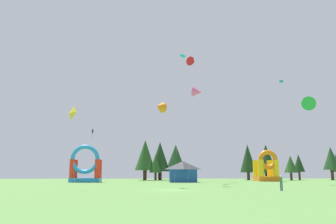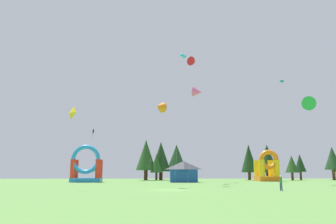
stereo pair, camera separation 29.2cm
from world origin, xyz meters
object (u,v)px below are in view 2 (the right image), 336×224
person_near_camera (281,182)px  kite_green_delta (307,103)px  kite_orange_delta (160,107)px  festival_tent (184,172)px  kite_black_diamond (93,132)px  kite_yellow_diamond (71,113)px  inflatable_blue_arch (267,170)px  kite_red_delta (193,62)px  kite_pink_delta (197,92)px  inflatable_red_slide (86,168)px  kite_teal_parafoil (282,81)px  kite_cyan_parafoil (183,56)px

person_near_camera → kite_green_delta: bearing=-95.7°
kite_orange_delta → person_near_camera: size_ratio=6.98×
festival_tent → kite_black_diamond: bearing=-177.0°
kite_yellow_diamond → festival_tent: 31.37m
kite_orange_delta → inflatable_blue_arch: bearing=49.1°
kite_green_delta → kite_red_delta: bearing=111.5°
kite_orange_delta → kite_pink_delta: bearing=44.8°
inflatable_red_slide → kite_yellow_diamond: bearing=-82.5°
kite_yellow_diamond → kite_black_diamond: bearing=95.0°
kite_pink_delta → kite_yellow_diamond: bearing=-143.8°
inflatable_blue_arch → inflatable_red_slide: 38.22m
person_near_camera → kite_yellow_diamond: bearing=37.4°
festival_tent → kite_yellow_diamond: bearing=-120.2°
kite_yellow_diamond → kite_teal_parafoil: kite_teal_parafoil is taller
kite_yellow_diamond → kite_orange_delta: (10.58, 6.19, 2.04)m
kite_teal_parafoil → kite_green_delta: 16.17m
kite_cyan_parafoil → kite_red_delta: bearing=70.0°
kite_red_delta → inflatable_blue_arch: (15.88, 0.47, -23.99)m
kite_pink_delta → festival_tent: bearing=94.8°
kite_pink_delta → festival_tent: (-1.20, 14.28, -12.50)m
festival_tent → kite_orange_delta: bearing=-103.4°
kite_pink_delta → festival_tent: kite_pink_delta is taller
kite_teal_parafoil → kite_cyan_parafoil: 19.90m
kite_red_delta → kite_cyan_parafoil: kite_red_delta is taller
kite_teal_parafoil → inflatable_blue_arch: kite_teal_parafoil is taller
person_near_camera → festival_tent: 30.00m
kite_green_delta → inflatable_blue_arch: size_ratio=1.80×
kite_red_delta → kite_green_delta: kite_red_delta is taller
kite_orange_delta → inflatable_blue_arch: kite_orange_delta is taller
kite_red_delta → kite_cyan_parafoil: 8.49m
kite_cyan_parafoil → person_near_camera: size_ratio=15.44×
kite_red_delta → inflatable_blue_arch: 28.78m
kite_pink_delta → inflatable_red_slide: 27.99m
kite_cyan_parafoil → kite_teal_parafoil: bearing=-23.9°
person_near_camera → inflatable_red_slide: size_ratio=0.23×
kite_orange_delta → kite_green_delta: kite_green_delta is taller
person_near_camera → kite_red_delta: bearing=-38.0°
kite_yellow_diamond → kite_cyan_parafoil: size_ratio=0.37×
kite_cyan_parafoil → inflatable_red_slide: bearing=172.5°
kite_yellow_diamond → inflatable_red_slide: 28.42m
kite_cyan_parafoil → inflatable_blue_arch: size_ratio=3.88×
festival_tent → kite_pink_delta: bearing=-85.2°
kite_yellow_diamond → kite_black_diamond: (-2.22, 25.51, 0.71)m
inflatable_blue_arch → festival_tent: (-18.74, -6.92, -0.44)m
kite_teal_parafoil → inflatable_blue_arch: size_ratio=2.75×
inflatable_blue_arch → festival_tent: bearing=-159.7°
kite_cyan_parafoil → kite_pink_delta: bearing=-84.6°
inflatable_red_slide → kite_green_delta: bearing=-36.0°
kite_cyan_parafoil → kite_green_delta: 29.90m
kite_cyan_parafoil → inflatable_red_slide: size_ratio=3.58×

